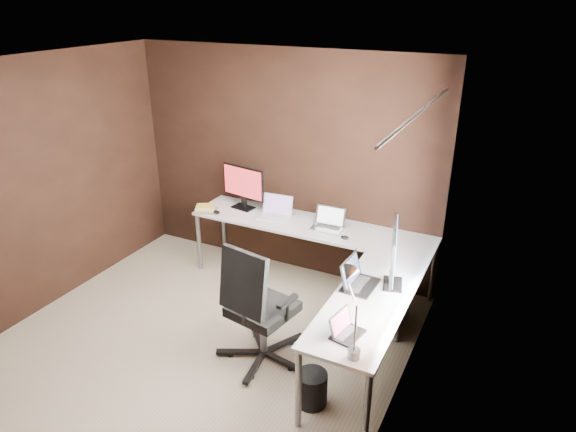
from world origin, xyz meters
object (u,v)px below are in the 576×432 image
object	(u,v)px
drawer_pedestal	(385,297)
office_chair	(260,327)
laptop_black_small	(345,330)
desk_lamp	(351,300)
book_stack	(206,209)
monitor_left	(243,185)
monitor_right	(393,253)
wastebasket	(312,388)
laptop_silver	(328,224)
laptop_white	(276,212)
laptop_black_big	(357,280)

from	to	relation	value
drawer_pedestal	office_chair	distance (m)	1.30
laptop_black_small	desk_lamp	size ratio (longest dim) A/B	0.44
book_stack	desk_lamp	size ratio (longest dim) A/B	0.42
office_chair	book_stack	bearing A→B (deg)	149.54
drawer_pedestal	monitor_left	world-z (taller)	monitor_left
monitor_right	wastebasket	xyz separation A→B (m)	(-0.35, -0.83, -0.89)
monitor_left	laptop_black_small	size ratio (longest dim) A/B	1.99
drawer_pedestal	laptop_silver	world-z (taller)	laptop_silver
laptop_white	office_chair	bearing A→B (deg)	-72.20
desk_lamp	wastebasket	xyz separation A→B (m)	(-0.32, 0.14, -0.99)
wastebasket	monitor_left	bearing A→B (deg)	133.23
monitor_left	wastebasket	bearing A→B (deg)	-37.11
laptop_black_big	office_chair	bearing A→B (deg)	122.34
wastebasket	drawer_pedestal	bearing A→B (deg)	81.55
laptop_black_small	laptop_silver	bearing A→B (deg)	37.10
laptop_black_big	laptop_black_small	distance (m)	0.70
office_chair	wastebasket	bearing A→B (deg)	-14.32
laptop_black_big	office_chair	xyz separation A→B (m)	(-0.71, -0.41, -0.45)
monitor_right	laptop_black_small	world-z (taller)	monitor_right
monitor_left	monitor_right	xyz separation A→B (m)	(1.98, -0.91, 0.03)
monitor_right	book_stack	bearing A→B (deg)	60.91
drawer_pedestal	laptop_silver	bearing A→B (deg)	154.48
monitor_right	book_stack	distance (m)	2.41
drawer_pedestal	laptop_black_big	xyz separation A→B (m)	(-0.10, -0.60, 0.48)
desk_lamp	office_chair	xyz separation A→B (m)	(-0.94, 0.42, -0.80)
monitor_right	office_chair	size ratio (longest dim) A/B	0.56
wastebasket	laptop_black_big	bearing A→B (deg)	82.58
laptop_white	laptop_black_big	world-z (taller)	laptop_black_big
drawer_pedestal	laptop_white	size ratio (longest dim) A/B	1.66
drawer_pedestal	laptop_black_small	bearing A→B (deg)	-87.84
drawer_pedestal	laptop_white	distance (m)	1.51
drawer_pedestal	desk_lamp	distance (m)	1.66
monitor_left	laptop_black_small	distance (m)	2.56
office_chair	laptop_white	bearing A→B (deg)	122.66
office_chair	desk_lamp	bearing A→B (deg)	-13.70
desk_lamp	book_stack	bearing A→B (deg)	150.69
monitor_left	desk_lamp	size ratio (longest dim) A/B	0.87
monitor_left	laptop_silver	size ratio (longest dim) A/B	1.70
laptop_black_small	book_stack	distance (m)	2.63
laptop_white	wastebasket	world-z (taller)	laptop_white
monitor_left	book_stack	world-z (taller)	monitor_left
laptop_white	monitor_right	bearing A→B (deg)	-33.18
laptop_silver	laptop_black_small	bearing A→B (deg)	-65.63
laptop_black_small	laptop_black_big	bearing A→B (deg)	23.54
laptop_black_small	book_stack	size ratio (longest dim) A/B	1.03
monitor_left	laptop_silver	xyz separation A→B (m)	(1.08, -0.08, -0.23)
laptop_black_big	book_stack	bearing A→B (deg)	72.28
laptop_black_big	monitor_left	bearing A→B (deg)	61.25
monitor_right	laptop_black_big	distance (m)	0.38
drawer_pedestal	wastebasket	size ratio (longest dim) A/B	2.12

